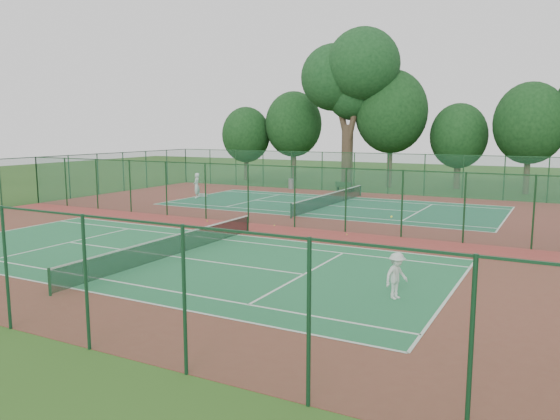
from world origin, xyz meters
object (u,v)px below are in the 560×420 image
(player_near, at_px, (396,276))
(big_tree, at_px, (350,76))
(player_far, at_px, (197,185))
(trash_bin, at_px, (291,184))
(bench, at_px, (344,187))
(kit_bag, at_px, (203,195))

(player_near, bearing_deg, big_tree, 47.50)
(player_far, bearing_deg, big_tree, 131.87)
(player_near, distance_m, player_far, 28.41)
(trash_bin, distance_m, big_tree, 11.55)
(player_far, distance_m, bench, 13.02)
(player_near, bearing_deg, player_far, 73.84)
(bench, relative_size, kit_bag, 2.18)
(bench, bearing_deg, kit_bag, -133.43)
(player_far, xyz_separation_m, big_tree, (7.77, 13.80, 9.41))
(big_tree, bearing_deg, kit_bag, -121.17)
(player_far, height_order, bench, player_far)
(player_far, distance_m, big_tree, 18.42)
(trash_bin, xyz_separation_m, kit_bag, (-3.80, -8.62, -0.35))
(kit_bag, bearing_deg, trash_bin, 60.91)
(player_near, bearing_deg, kit_bag, 72.54)
(bench, xyz_separation_m, big_tree, (-1.23, 4.42, 9.95))
(big_tree, bearing_deg, bench, -74.40)
(kit_bag, bearing_deg, big_tree, 53.54)
(player_far, bearing_deg, player_near, 30.95)
(kit_bag, relative_size, big_tree, 0.05)
(player_near, height_order, trash_bin, player_near)
(bench, relative_size, big_tree, 0.10)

